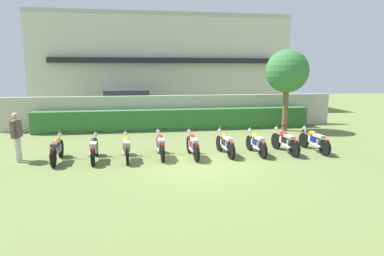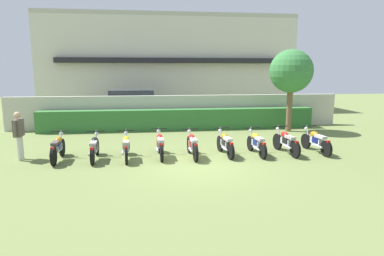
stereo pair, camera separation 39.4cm
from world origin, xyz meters
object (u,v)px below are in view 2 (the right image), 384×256
Objects in this scene: motorcycle_in_row_3 at (160,144)px; parked_car at (135,105)px; motorcycle_in_row_0 at (58,148)px; motorcycle_in_row_6 at (257,143)px; inspector_person at (19,132)px; tree_near_inspector at (291,72)px; motorcycle_in_row_2 at (126,147)px; motorcycle_in_row_1 at (95,147)px; motorcycle_in_row_4 at (192,145)px; motorcycle_in_row_5 at (225,143)px; motorcycle_in_row_7 at (286,142)px; motorcycle_in_row_8 at (316,141)px.

parked_car is at bearing 5.11° from motorcycle_in_row_3.
motorcycle_in_row_6 is at bearing -92.42° from motorcycle_in_row_0.
motorcycle_in_row_0 and motorcycle_in_row_3 have the same top height.
parked_car is 9.72m from inspector_person.
motorcycle_in_row_2 is (-7.87, -4.46, -2.56)m from tree_near_inspector.
motorcycle_in_row_3 is 1.05× the size of motorcycle_in_row_6.
inspector_person is at bearing 84.47° from motorcycle_in_row_6.
motorcycle_in_row_3 is at bearing -89.35° from motorcycle_in_row_1.
motorcycle_in_row_1 is at bearing 89.90° from motorcycle_in_row_3.
tree_near_inspector is 8.35m from motorcycle_in_row_3.
motorcycle_in_row_3 is at bearing -2.47° from inspector_person.
tree_near_inspector is at bearing -38.55° from motorcycle_in_row_6.
motorcycle_in_row_2 is at bearing -150.46° from tree_near_inspector.
motorcycle_in_row_4 is (4.66, -0.10, -0.00)m from motorcycle_in_row_0.
motorcycle_in_row_7 reaches higher than motorcycle_in_row_5.
motorcycle_in_row_3 reaches higher than motorcycle_in_row_6.
tree_near_inspector reaches higher than motorcycle_in_row_5.
motorcycle_in_row_4 is 4.73m from motorcycle_in_row_8.
motorcycle_in_row_0 is 1.00× the size of motorcycle_in_row_2.
motorcycle_in_row_4 reaches higher than motorcycle_in_row_5.
motorcycle_in_row_6 is 8.40m from inspector_person.
inspector_person reaches higher than motorcycle_in_row_6.
tree_near_inspector is at bearing -16.02° from motorcycle_in_row_8.
motorcycle_in_row_1 is at bearing -153.78° from tree_near_inspector.
motorcycle_in_row_4 is 1.04× the size of motorcycle_in_row_6.
parked_car is 9.43m from motorcycle_in_row_1.
motorcycle_in_row_3 reaches higher than motorcycle_in_row_1.
motorcycle_in_row_6 is at bearing -2.31° from inspector_person.
motorcycle_in_row_8 is at bearing -52.48° from parked_car.
motorcycle_in_row_3 is (2.27, 0.11, 0.02)m from motorcycle_in_row_1.
motorcycle_in_row_0 reaches higher than motorcycle_in_row_5.
motorcycle_in_row_5 is (2.38, -0.06, -0.01)m from motorcycle_in_row_3.
parked_car is at bearing 16.01° from motorcycle_in_row_5.
motorcycle_in_row_7 is 1.01× the size of motorcycle_in_row_8.
motorcycle_in_row_8 is at bearing -92.04° from motorcycle_in_row_4.
tree_near_inspector is 2.25× the size of motorcycle_in_row_5.
motorcycle_in_row_5 is 1.08× the size of inspector_person.
tree_near_inspector is 6.01m from motorcycle_in_row_6.
motorcycle_in_row_4 reaches higher than motorcycle_in_row_2.
motorcycle_in_row_7 reaches higher than motorcycle_in_row_2.
parked_car is 9.60m from tree_near_inspector.
motorcycle_in_row_4 is at bearing 85.30° from motorcycle_in_row_8.
motorcycle_in_row_7 is (2.31, -0.05, 0.01)m from motorcycle_in_row_5.
parked_car reaches higher than motorcycle_in_row_5.
parked_car reaches higher than motorcycle_in_row_4.
motorcycle_in_row_3 is 2.38m from motorcycle_in_row_5.
motorcycle_in_row_4 is 1.23m from motorcycle_in_row_5.
motorcycle_in_row_7 is (-2.00, -4.42, -2.55)m from tree_near_inspector.
motorcycle_in_row_7 is 9.54m from inspector_person.
tree_near_inspector is 2.15× the size of motorcycle_in_row_3.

